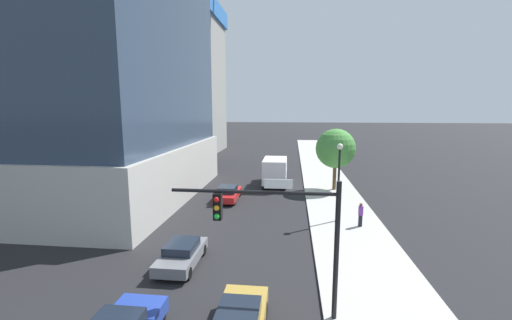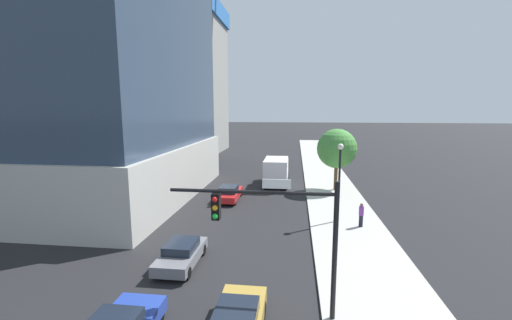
# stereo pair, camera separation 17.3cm
# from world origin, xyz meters

# --- Properties ---
(sidewalk) EXTENTS (5.28, 120.00, 0.15)m
(sidewalk) POSITION_xyz_m (7.70, 20.00, 0.07)
(sidewalk) COLOR #B2AFA8
(sidewalk) RESTS_ON ground
(construction_building) EXTENTS (24.03, 14.69, 34.34)m
(construction_building) POSITION_xyz_m (-17.53, 55.42, 15.23)
(construction_building) COLOR gray
(construction_building) RESTS_ON ground
(traffic_light_pole) EXTENTS (6.58, 0.48, 5.60)m
(traffic_light_pole) POSITION_xyz_m (3.23, 4.44, 4.06)
(traffic_light_pole) COLOR black
(traffic_light_pole) RESTS_ON sidewalk
(street_lamp) EXTENTS (0.44, 0.44, 5.79)m
(street_lamp) POSITION_xyz_m (7.11, 16.12, 3.94)
(street_lamp) COLOR black
(street_lamp) RESTS_ON sidewalk
(street_tree) EXTENTS (4.00, 4.00, 6.27)m
(street_tree) POSITION_xyz_m (8.09, 25.88, 4.40)
(street_tree) COLOR brown
(street_tree) RESTS_ON sidewalk
(car_gray) EXTENTS (1.83, 4.05, 1.29)m
(car_gray) POSITION_xyz_m (-2.14, 8.33, 0.65)
(car_gray) COLOR slate
(car_gray) RESTS_ON ground
(car_red) EXTENTS (1.89, 4.57, 1.36)m
(car_red) POSITION_xyz_m (-2.14, 21.19, 0.66)
(car_red) COLOR red
(car_red) RESTS_ON ground
(box_truck) EXTENTS (2.44, 6.60, 3.10)m
(box_truck) POSITION_xyz_m (1.89, 27.62, 1.75)
(box_truck) COLOR silver
(box_truck) RESTS_ON ground
(pedestrian_purple_shirt) EXTENTS (0.34, 0.34, 1.70)m
(pedestrian_purple_shirt) POSITION_xyz_m (8.59, 15.12, 1.02)
(pedestrian_purple_shirt) COLOR black
(pedestrian_purple_shirt) RESTS_ON sidewalk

